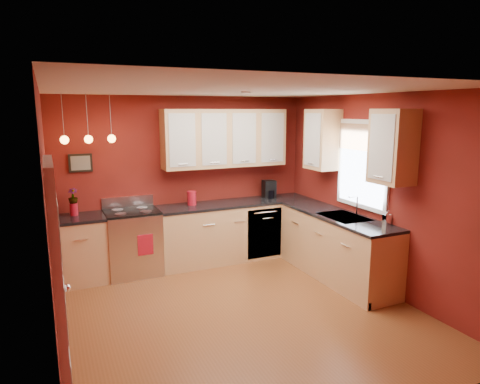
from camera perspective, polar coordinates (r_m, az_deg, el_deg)
name	(u,v)px	position (r m, az deg, el deg)	size (l,w,h in m)	color
floor	(241,312)	(5.32, 0.12, -15.77)	(4.20, 4.20, 0.00)	brown
ceiling	(241,90)	(4.76, 0.13, 13.47)	(4.00, 4.20, 0.02)	beige
wall_back	(186,180)	(6.81, -7.20, 1.61)	(4.00, 0.02, 2.60)	maroon
wall_front	(365,267)	(3.16, 16.30, -9.61)	(4.00, 0.02, 2.60)	maroon
wall_left	(50,226)	(4.46, -24.03, -4.15)	(0.02, 4.20, 2.60)	maroon
wall_right	(378,193)	(5.97, 17.88, -0.13)	(0.02, 4.20, 2.60)	maroon
base_cabinets_back_left	(81,251)	(6.43, -20.49, -7.34)	(0.70, 0.60, 0.90)	tan
base_cabinets_back_right	(236,231)	(6.97, -0.53, -5.26)	(2.54, 0.60, 0.90)	tan
base_cabinets_right	(336,247)	(6.33, 12.66, -7.22)	(0.60, 2.10, 0.90)	tan
counter_back_left	(78,218)	(6.31, -20.77, -3.28)	(0.70, 0.62, 0.04)	black
counter_back_right	(236,203)	(6.85, -0.54, -1.48)	(2.54, 0.62, 0.04)	black
counter_right	(337,216)	(6.20, 12.83, -3.08)	(0.62, 2.10, 0.04)	black
gas_range	(133,242)	(6.50, -14.05, -6.49)	(0.76, 0.64, 1.11)	silver
dishwasher_front	(264,233)	(6.87, 3.28, -5.51)	(0.60, 0.02, 0.80)	silver
sink	(344,218)	(6.09, 13.70, -3.42)	(0.50, 0.70, 0.33)	gray
window	(363,162)	(6.12, 16.04, 3.91)	(0.06, 1.02, 1.22)	white
door_left_wall	(60,303)	(3.41, -22.89, -13.49)	(0.12, 0.82, 2.05)	white
upper_cabinets_back	(225,138)	(6.77, -2.00, 7.18)	(2.00, 0.35, 0.90)	tan
upper_cabinets_right	(354,143)	(6.02, 14.92, 6.36)	(0.35, 1.95, 0.90)	tan
wall_picture	(81,163)	(6.46, -20.49, 3.65)	(0.32, 0.03, 0.26)	black
pendant_lights	(89,139)	(6.11, -19.55, 6.72)	(0.71, 0.11, 0.66)	gray
red_canister	(192,198)	(6.64, -6.45, -0.81)	(0.14, 0.14, 0.22)	#AB1223
red_vase	(74,209)	(6.39, -21.28, -2.16)	(0.11, 0.11, 0.17)	#AB1223
flowers	(73,196)	(6.35, -21.39, -0.56)	(0.13, 0.13, 0.23)	#AB1223
coffee_maker	(269,190)	(7.17, 3.92, 0.31)	(0.21, 0.21, 0.29)	black
soap_pump	(387,217)	(5.81, 19.01, -3.16)	(0.09, 0.09, 0.19)	white
dish_towel	(145,245)	(6.20, -12.49, -6.90)	(0.22, 0.01, 0.29)	#AB1223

